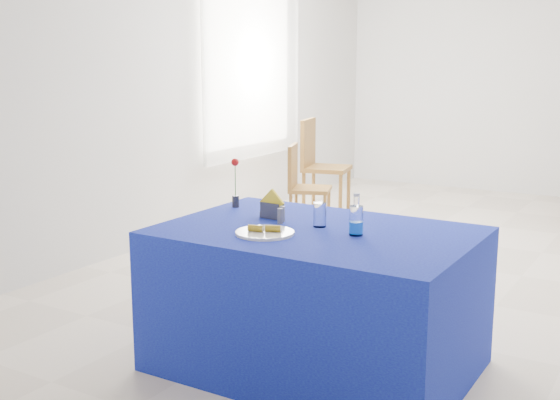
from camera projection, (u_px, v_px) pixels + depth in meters
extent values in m
plane|color=beige|center=(451.00, 265.00, 5.66)|extent=(7.00, 7.00, 0.00)
plane|color=silver|center=(548.00, 79.00, 8.32)|extent=(5.00, 0.00, 5.00)
plane|color=silver|center=(158.00, 126.00, 2.44)|extent=(5.00, 0.00, 5.00)
plane|color=silver|center=(200.00, 84.00, 6.64)|extent=(0.00, 7.00, 7.00)
cube|color=white|center=(249.00, 68.00, 7.27)|extent=(0.04, 1.50, 1.60)
cube|color=white|center=(254.00, 68.00, 7.24)|extent=(0.04, 1.75, 1.85)
cylinder|color=silver|center=(265.00, 233.00, 3.55)|extent=(0.30, 0.30, 0.01)
cylinder|color=white|center=(320.00, 215.00, 3.70)|extent=(0.07, 0.07, 0.13)
cylinder|color=slate|center=(282.00, 214.00, 3.82)|extent=(0.03, 0.03, 0.08)
cylinder|color=#5D5C61|center=(280.00, 216.00, 3.77)|extent=(0.03, 0.03, 0.08)
cube|color=#0F108B|center=(316.00, 299.00, 3.72)|extent=(1.60, 1.10, 0.76)
cylinder|color=white|center=(356.00, 221.00, 3.52)|extent=(0.07, 0.07, 0.15)
cylinder|color=blue|center=(356.00, 227.00, 3.52)|extent=(0.07, 0.07, 0.06)
cylinder|color=white|center=(357.00, 201.00, 3.50)|extent=(0.03, 0.03, 0.05)
cylinder|color=silver|center=(357.00, 195.00, 3.49)|extent=(0.03, 0.03, 0.01)
cube|color=#39393E|center=(272.00, 215.00, 3.91)|extent=(0.14, 0.06, 0.03)
cube|color=#3A3A3F|center=(269.00, 211.00, 3.88)|extent=(0.13, 0.02, 0.09)
cube|color=#37373C|center=(275.00, 210.00, 3.92)|extent=(0.13, 0.02, 0.09)
cube|color=yellow|center=(272.00, 202.00, 3.89)|extent=(0.15, 0.02, 0.15)
cylinder|color=#242429|center=(236.00, 201.00, 4.20)|extent=(0.04, 0.04, 0.07)
cylinder|color=#1A6822|center=(235.00, 182.00, 4.18)|extent=(0.01, 0.01, 0.22)
sphere|color=#B50C0D|center=(235.00, 162.00, 4.15)|extent=(0.05, 0.05, 0.05)
cylinder|color=olive|center=(325.00, 216.00, 6.54)|extent=(0.03, 0.03, 0.40)
cylinder|color=olive|center=(329.00, 209.00, 6.85)|extent=(0.03, 0.03, 0.40)
cylinder|color=olive|center=(291.00, 214.00, 6.59)|extent=(0.03, 0.03, 0.40)
cylinder|color=olive|center=(296.00, 207.00, 6.91)|extent=(0.03, 0.03, 0.40)
cube|color=olive|center=(310.00, 189.00, 6.68)|extent=(0.48, 0.48, 0.04)
cube|color=olive|center=(293.00, 166.00, 6.67)|extent=(0.17, 0.36, 0.41)
cylinder|color=olive|center=(340.00, 197.00, 7.18)|extent=(0.04, 0.04, 0.49)
cylinder|color=olive|center=(349.00, 191.00, 7.54)|extent=(0.04, 0.04, 0.49)
cylinder|color=olive|center=(304.00, 195.00, 7.29)|extent=(0.04, 0.04, 0.49)
cylinder|color=olive|center=(313.00, 189.00, 7.66)|extent=(0.04, 0.04, 0.49)
cube|color=olive|center=(327.00, 169.00, 7.37)|extent=(0.55, 0.55, 0.04)
cube|color=olive|center=(308.00, 143.00, 7.38)|extent=(0.15, 0.45, 0.50)
cylinder|color=gold|center=(256.00, 228.00, 3.54)|extent=(0.08, 0.05, 0.03)
cylinder|color=beige|center=(263.00, 229.00, 3.53)|extent=(0.01, 0.03, 0.03)
cylinder|color=gold|center=(273.00, 228.00, 3.53)|extent=(0.09, 0.06, 0.03)
cylinder|color=beige|center=(281.00, 229.00, 3.53)|extent=(0.01, 0.03, 0.03)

